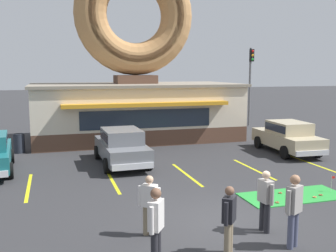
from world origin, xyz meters
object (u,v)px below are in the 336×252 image
object	(u,v)px
putting_flag_pin	(333,180)
pedestrian_blue_sweater_man	(156,224)
car_grey	(122,145)
pedestrian_hooded_kid	(294,207)
pedestrian_clipboard_woman	(265,198)
pedestrian_leather_jacket_man	(149,203)
trash_bin	(19,143)
golf_ball	(265,195)
traffic_light_pole	(250,76)
car_champagne	(288,136)
pedestrian_beanie_man	(229,217)

from	to	relation	value
putting_flag_pin	pedestrian_blue_sweater_man	bearing A→B (deg)	-155.14
putting_flag_pin	car_grey	size ratio (longest dim) A/B	0.12
pedestrian_hooded_kid	pedestrian_clipboard_woman	world-z (taller)	pedestrian_hooded_kid
putting_flag_pin	pedestrian_leather_jacket_man	bearing A→B (deg)	-166.54
pedestrian_hooded_kid	pedestrian_clipboard_woman	bearing A→B (deg)	98.43
putting_flag_pin	trash_bin	xyz separation A→B (m)	(-10.74, 10.04, 0.06)
golf_ball	traffic_light_pole	bearing A→B (deg)	63.51
golf_ball	pedestrian_leather_jacket_man	size ratio (longest dim) A/B	0.03
pedestrian_blue_sweater_man	pedestrian_hooded_kid	bearing A→B (deg)	0.45
pedestrian_hooded_kid	pedestrian_leather_jacket_man	world-z (taller)	pedestrian_hooded_kid
pedestrian_hooded_kid	traffic_light_pole	world-z (taller)	traffic_light_pole
pedestrian_clipboard_woman	trash_bin	size ratio (longest dim) A/B	1.66
pedestrian_hooded_kid	trash_bin	xyz separation A→B (m)	(-6.96, 13.31, -0.49)
car_grey	car_champagne	distance (m)	8.49
putting_flag_pin	pedestrian_clipboard_woman	bearing A→B (deg)	-150.12
pedestrian_hooded_kid	pedestrian_beanie_man	xyz separation A→B (m)	(-1.60, 0.10, -0.10)
pedestrian_leather_jacket_man	pedestrian_beanie_man	distance (m)	2.11
pedestrian_hooded_kid	pedestrian_clipboard_woman	xyz separation A→B (m)	(-0.15, 1.01, -0.09)
car_grey	pedestrian_hooded_kid	xyz separation A→B (m)	(2.42, -9.34, 0.11)
car_champagne	pedestrian_clipboard_woman	xyz separation A→B (m)	(-6.22, -8.44, 0.02)
pedestrian_blue_sweater_man	pedestrian_clipboard_woman	size ratio (longest dim) A/B	1.08
golf_ball	pedestrian_hooded_kid	size ratio (longest dim) A/B	0.02
pedestrian_leather_jacket_man	pedestrian_clipboard_woman	bearing A→B (deg)	-12.00
pedestrian_beanie_man	pedestrian_hooded_kid	bearing A→B (deg)	-3.56
car_grey	trash_bin	distance (m)	6.05
golf_ball	putting_flag_pin	bearing A→B (deg)	-5.67
putting_flag_pin	pedestrian_beanie_man	world-z (taller)	pedestrian_beanie_man
putting_flag_pin	pedestrian_hooded_kid	size ratio (longest dim) A/B	0.31
pedestrian_clipboard_woman	pedestrian_beanie_man	world-z (taller)	pedestrian_clipboard_woman
pedestrian_blue_sweater_man	putting_flag_pin	bearing A→B (deg)	24.86
car_champagne	pedestrian_clipboard_woman	size ratio (longest dim) A/B	2.87
putting_flag_pin	pedestrian_leather_jacket_man	xyz separation A→B (m)	(-6.84, -1.64, 0.42)
pedestrian_beanie_man	traffic_light_pole	world-z (taller)	traffic_light_pole
golf_ball	traffic_light_pole	distance (m)	17.62
pedestrian_leather_jacket_man	golf_ball	bearing A→B (deg)	23.18
pedestrian_beanie_man	pedestrian_blue_sweater_man	bearing A→B (deg)	-175.83
car_grey	pedestrian_beanie_man	size ratio (longest dim) A/B	2.88
car_champagne	pedestrian_blue_sweater_man	xyz separation A→B (m)	(-9.41, -9.48, 0.10)
putting_flag_pin	traffic_light_pole	size ratio (longest dim) A/B	0.09
traffic_light_pole	golf_ball	bearing A→B (deg)	-116.49
putting_flag_pin	pedestrian_clipboard_woman	world-z (taller)	pedestrian_clipboard_woman
car_grey	pedestrian_blue_sweater_man	distance (m)	9.41
pedestrian_hooded_kid	traffic_light_pole	xyz separation A→B (m)	(9.02, 18.94, 2.72)
pedestrian_hooded_kid	car_champagne	bearing A→B (deg)	57.28
pedestrian_hooded_kid	pedestrian_beanie_man	bearing A→B (deg)	176.44
pedestrian_leather_jacket_man	pedestrian_clipboard_woman	distance (m)	2.98
pedestrian_blue_sweater_man	car_champagne	bearing A→B (deg)	45.22
golf_ball	pedestrian_clipboard_woman	distance (m)	3.02
golf_ball	trash_bin	xyz separation A→B (m)	(-8.29, 9.80, 0.45)
pedestrian_leather_jacket_man	trash_bin	xyz separation A→B (m)	(-3.90, 11.68, -0.36)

